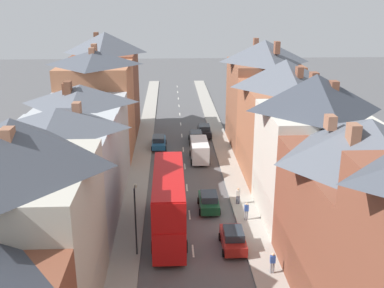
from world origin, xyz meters
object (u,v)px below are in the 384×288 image
Objects in this scene: street_lamp at (136,216)px; delivery_van at (199,150)px; car_parked_right_a at (233,239)px; pedestrian_mid_right at (246,210)px; car_mid_black at (196,137)px; pedestrian_mid_left at (273,262)px; pedestrian_far_left at (238,195)px; car_near_blue at (204,131)px; car_near_silver at (209,201)px; car_parked_left_a at (159,142)px; double_decker_bus_lead at (169,202)px.

delivery_van is at bearing 73.34° from street_lamp.
car_parked_right_a is at bearing -86.22° from delivery_van.
pedestrian_mid_right is (1.76, 4.35, 0.19)m from car_parked_right_a.
car_mid_black is 6.80m from delivery_van.
car_parked_right_a is at bearing 122.25° from pedestrian_mid_left.
pedestrian_far_left is (2.80, -12.19, -0.30)m from delivery_van.
car_near_blue is 22.56m from car_near_silver.
car_near_blue is 9.66m from delivery_van.
car_near_silver is at bearing -90.00° from delivery_van.
car_near_blue is at bearing 82.25° from delivery_van.
car_parked_right_a is 7.66m from pedestrian_far_left.
pedestrian_mid_left is at bearing -86.05° from car_near_blue.
pedestrian_far_left is at bearing 42.20° from street_lamp.
pedestrian_mid_right reaches higher than car_parked_left_a.
car_near_blue is at bearing 90.00° from car_parked_right_a.
pedestrian_far_left reaches higher than car_mid_black.
pedestrian_mid_left is 1.00× the size of pedestrian_far_left.
car_parked_right_a is at bearing -75.88° from car_parked_left_a.
car_mid_black is (4.90, 1.83, -0.01)m from car_parked_left_a.
street_lamp is (-7.35, -0.52, 2.40)m from car_parked_right_a.
double_decker_bus_lead is at bearing 52.23° from street_lamp.
delivery_van is (0.00, -6.78, 0.54)m from car_mid_black.
pedestrian_far_left is (1.50, 7.50, 0.19)m from car_parked_right_a.
car_near_blue is 7.73m from car_parked_left_a.
car_parked_left_a is at bearing 114.20° from pedestrian_far_left.
car_parked_right_a is 2.38× the size of pedestrian_mid_right.
street_lamp reaches higher than car_near_silver.
pedestrian_mid_left and pedestrian_mid_right have the same top height.
street_lamp reaches higher than pedestrian_mid_left.
car_near_silver is 19.74m from car_mid_black.
car_parked_right_a reaches higher than car_near_silver.
double_decker_bus_lead is at bearing -100.45° from car_near_blue.
pedestrian_far_left is at bearing 78.68° from car_parked_right_a.
delivery_van reaches higher than pedestrian_mid_left.
car_mid_black is 27.77m from street_lamp.
pedestrian_far_left is (-0.25, 3.15, 0.00)m from pedestrian_mid_right.
double_decker_bus_lead is 2.42× the size of car_parked_left_a.
delivery_van is (-1.30, 19.69, 0.49)m from car_parked_right_a.
pedestrian_mid_right is at bearing -37.83° from car_near_silver.
pedestrian_far_left is at bearing -65.80° from car_parked_left_a.
delivery_van reaches higher than car_near_silver.
pedestrian_mid_left is (8.47, -28.23, 0.23)m from car_parked_left_a.
car_near_silver is at bearing 100.94° from car_parked_right_a.
pedestrian_mid_left is 1.00× the size of pedestrian_mid_right.
double_decker_bus_lead is at bearing -131.37° from car_near_silver.
car_near_blue is 0.78× the size of delivery_van.
pedestrian_mid_left is at bearing -86.32° from pedestrian_mid_right.
car_mid_black is (0.00, 19.74, -0.04)m from car_near_silver.
double_decker_bus_lead reaches higher than car_mid_black.
delivery_van reaches higher than pedestrian_mid_right.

